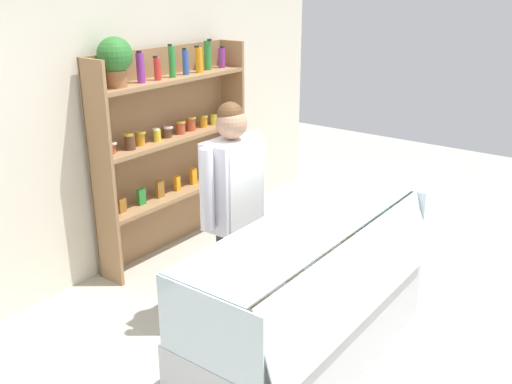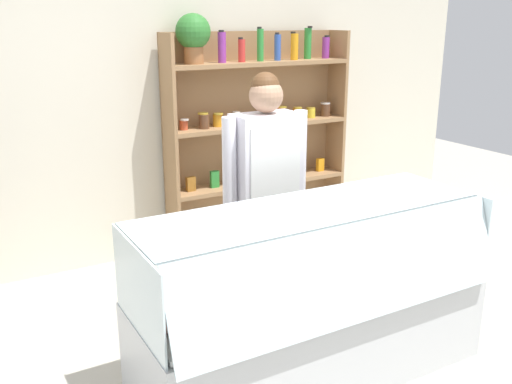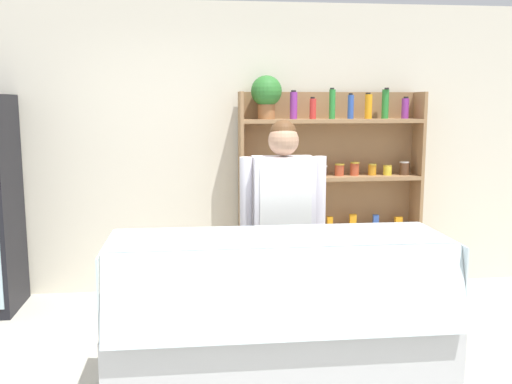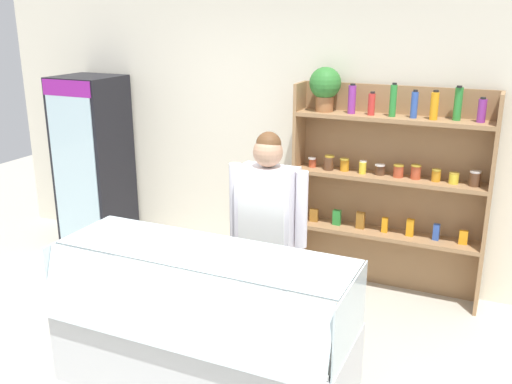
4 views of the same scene
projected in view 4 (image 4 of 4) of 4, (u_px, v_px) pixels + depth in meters
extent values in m
plane|color=#B7B2A3|center=(183.00, 376.00, 4.07)|extent=(12.00, 12.00, 0.00)
cube|color=silver|center=(294.00, 135.00, 5.53)|extent=(6.80, 0.10, 2.70)
cube|color=black|center=(94.00, 163.00, 6.15)|extent=(0.64, 0.61, 1.86)
cube|color=silver|center=(74.00, 170.00, 5.88)|extent=(0.56, 0.01, 1.66)
cube|color=#8C1E8C|center=(66.00, 88.00, 5.63)|extent=(0.60, 0.01, 0.16)
cylinder|color=red|center=(71.00, 220.00, 6.19)|extent=(0.06, 0.06, 0.16)
cylinder|color=orange|center=(84.00, 223.00, 6.12)|extent=(0.06, 0.06, 0.14)
cylinder|color=#9E6623|center=(97.00, 224.00, 6.05)|extent=(0.06, 0.06, 0.18)
cylinder|color=purple|center=(65.00, 176.00, 6.05)|extent=(0.05, 0.05, 0.18)
cylinder|color=silver|center=(75.00, 176.00, 5.99)|extent=(0.06, 0.06, 0.20)
cylinder|color=#2D8C38|center=(84.00, 177.00, 5.94)|extent=(0.06, 0.06, 0.21)
cylinder|color=purple|center=(94.00, 180.00, 5.89)|extent=(0.07, 0.07, 0.18)
cylinder|color=#2D8C38|center=(60.00, 133.00, 5.91)|extent=(0.05, 0.05, 0.14)
cylinder|color=purple|center=(70.00, 133.00, 5.85)|extent=(0.06, 0.06, 0.16)
cylinder|color=orange|center=(80.00, 134.00, 5.80)|extent=(0.06, 0.06, 0.16)
cylinder|color=orange|center=(90.00, 134.00, 5.74)|extent=(0.05, 0.05, 0.19)
cube|color=#9E754C|center=(390.00, 190.00, 5.17)|extent=(1.71, 0.02, 1.88)
cube|color=#9E754C|center=(298.00, 183.00, 5.38)|extent=(0.03, 0.28, 1.88)
cube|color=#9E754C|center=(488.00, 207.00, 4.71)|extent=(0.03, 0.28, 1.88)
cube|color=#9E754C|center=(384.00, 234.00, 5.16)|extent=(1.65, 0.28, 0.04)
cube|color=#9E754C|center=(388.00, 178.00, 5.00)|extent=(1.65, 0.28, 0.04)
cube|color=#9E754C|center=(393.00, 118.00, 4.84)|extent=(1.65, 0.28, 0.04)
cylinder|color=#996038|center=(324.00, 104.00, 5.06)|extent=(0.16, 0.16, 0.13)
sphere|color=#2F762D|center=(325.00, 83.00, 5.00)|extent=(0.28, 0.28, 0.28)
cylinder|color=purple|center=(352.00, 100.00, 4.94)|extent=(0.07, 0.07, 0.24)
cylinder|color=black|center=(353.00, 84.00, 4.90)|extent=(0.04, 0.04, 0.02)
cylinder|color=red|center=(371.00, 104.00, 4.86)|extent=(0.06, 0.06, 0.18)
cylinder|color=black|center=(373.00, 92.00, 4.85)|extent=(0.04, 0.04, 0.02)
cylinder|color=#2D8C38|center=(393.00, 101.00, 4.78)|extent=(0.06, 0.06, 0.27)
cylinder|color=black|center=(395.00, 84.00, 4.76)|extent=(0.04, 0.04, 0.02)
cylinder|color=#3356B2|center=(414.00, 105.00, 4.73)|extent=(0.06, 0.06, 0.22)
cylinder|color=black|center=(416.00, 91.00, 4.70)|extent=(0.04, 0.04, 0.02)
cylinder|color=orange|center=(434.00, 106.00, 4.65)|extent=(0.07, 0.07, 0.22)
cylinder|color=black|center=(436.00, 91.00, 4.63)|extent=(0.04, 0.04, 0.02)
cylinder|color=#2D8C38|center=(458.00, 104.00, 4.62)|extent=(0.07, 0.07, 0.27)
cylinder|color=black|center=(460.00, 87.00, 4.55)|extent=(0.04, 0.04, 0.02)
cylinder|color=purple|center=(482.00, 111.00, 4.54)|extent=(0.07, 0.07, 0.19)
cylinder|color=black|center=(483.00, 98.00, 4.50)|extent=(0.04, 0.04, 0.02)
cylinder|color=#BF4C2D|center=(313.00, 163.00, 5.28)|extent=(0.07, 0.07, 0.08)
cylinder|color=silver|center=(312.00, 158.00, 5.25)|extent=(0.07, 0.07, 0.01)
cylinder|color=brown|center=(329.00, 164.00, 5.17)|extent=(0.09, 0.09, 0.12)
cylinder|color=gold|center=(330.00, 156.00, 5.17)|extent=(0.09, 0.09, 0.01)
cylinder|color=orange|center=(345.00, 165.00, 5.15)|extent=(0.08, 0.08, 0.10)
cylinder|color=gold|center=(344.00, 159.00, 5.12)|extent=(0.08, 0.08, 0.01)
cylinder|color=yellow|center=(363.00, 168.00, 5.06)|extent=(0.06, 0.06, 0.10)
cylinder|color=silver|center=(363.00, 161.00, 5.05)|extent=(0.07, 0.07, 0.01)
cylinder|color=brown|center=(380.00, 170.00, 5.03)|extent=(0.09, 0.09, 0.09)
cylinder|color=silver|center=(380.00, 165.00, 5.00)|extent=(0.09, 0.09, 0.01)
cylinder|color=#BF4C2D|center=(398.00, 171.00, 4.95)|extent=(0.09, 0.09, 0.10)
cylinder|color=gold|center=(399.00, 165.00, 4.93)|extent=(0.09, 0.09, 0.01)
cylinder|color=#BF4C2D|center=(416.00, 172.00, 4.90)|extent=(0.08, 0.08, 0.11)
cylinder|color=gold|center=(416.00, 166.00, 4.87)|extent=(0.09, 0.09, 0.01)
cylinder|color=orange|center=(436.00, 176.00, 4.83)|extent=(0.08, 0.08, 0.10)
cylinder|color=gold|center=(437.00, 170.00, 4.81)|extent=(0.08, 0.08, 0.01)
cylinder|color=yellow|center=(454.00, 179.00, 4.76)|extent=(0.08, 0.08, 0.08)
cylinder|color=gold|center=(454.00, 173.00, 4.75)|extent=(0.08, 0.08, 0.01)
cylinder|color=brown|center=(475.00, 179.00, 4.69)|extent=(0.09, 0.09, 0.11)
cylinder|color=silver|center=(476.00, 172.00, 4.68)|extent=(0.09, 0.09, 0.01)
cube|color=#9E6623|center=(314.00, 215.00, 5.40)|extent=(0.08, 0.04, 0.12)
cube|color=#2D8C38|center=(337.00, 217.00, 5.31)|extent=(0.07, 0.04, 0.15)
cube|color=#9E6623|center=(360.00, 220.00, 5.22)|extent=(0.08, 0.04, 0.16)
cube|color=orange|center=(385.00, 225.00, 5.13)|extent=(0.05, 0.04, 0.14)
cube|color=orange|center=(410.00, 228.00, 5.04)|extent=(0.07, 0.04, 0.16)
cube|color=#3356B2|center=(436.00, 232.00, 4.95)|extent=(0.06, 0.04, 0.15)
cube|color=orange|center=(463.00, 237.00, 4.87)|extent=(0.07, 0.05, 0.12)
cube|color=silver|center=(204.00, 352.00, 3.87)|extent=(2.01, 0.73, 0.55)
cube|color=white|center=(203.00, 314.00, 3.78)|extent=(1.95, 0.67, 0.03)
cube|color=silver|center=(173.00, 310.00, 3.42)|extent=(1.97, 0.16, 0.47)
cube|color=silver|center=(205.00, 251.00, 3.70)|extent=(1.97, 0.57, 0.01)
cube|color=silver|center=(82.00, 260.00, 4.11)|extent=(0.01, 0.69, 0.45)
cube|color=silver|center=(350.00, 318.00, 3.33)|extent=(0.01, 0.69, 0.45)
cube|color=beige|center=(118.00, 281.00, 4.15)|extent=(0.16, 0.12, 0.05)
cube|color=white|center=(98.00, 295.00, 3.96)|extent=(0.05, 0.03, 0.02)
cube|color=beige|center=(162.00, 292.00, 4.00)|extent=(0.17, 0.12, 0.04)
cube|color=white|center=(143.00, 306.00, 3.81)|extent=(0.05, 0.03, 0.02)
cube|color=beige|center=(209.00, 302.00, 3.85)|extent=(0.16, 0.11, 0.05)
cube|color=white|center=(192.00, 318.00, 3.66)|extent=(0.05, 0.03, 0.02)
cube|color=beige|center=(260.00, 315.00, 3.70)|extent=(0.16, 0.12, 0.04)
cube|color=white|center=(246.00, 331.00, 3.51)|extent=(0.05, 0.03, 0.02)
cube|color=tan|center=(315.00, 327.00, 3.55)|extent=(0.16, 0.12, 0.05)
cube|color=white|center=(303.00, 345.00, 3.36)|extent=(0.05, 0.03, 0.02)
cylinder|color=#C1706B|center=(92.00, 286.00, 3.99)|extent=(0.21, 0.15, 0.13)
cylinder|color=#C1706B|center=(117.00, 293.00, 3.90)|extent=(0.19, 0.13, 0.12)
cylinder|color=#C1706B|center=(144.00, 299.00, 3.82)|extent=(0.16, 0.14, 0.12)
cylinder|color=white|center=(267.00, 318.00, 3.47)|extent=(0.07, 0.07, 0.23)
cylinder|color=white|center=(282.00, 322.00, 3.43)|extent=(0.07, 0.07, 0.23)
cylinder|color=#2D2D38|center=(256.00, 292.00, 4.47)|extent=(0.13, 0.13, 0.77)
cylinder|color=#2D2D38|center=(278.00, 297.00, 4.40)|extent=(0.13, 0.13, 0.77)
cube|color=white|center=(268.00, 209.00, 4.22)|extent=(0.43, 0.24, 0.64)
cube|color=white|center=(261.00, 257.00, 4.22)|extent=(0.36, 0.01, 1.19)
cylinder|color=white|center=(235.00, 200.00, 4.32)|extent=(0.09, 0.09, 0.57)
cylinder|color=white|center=(302.00, 210.00, 4.11)|extent=(0.09, 0.09, 0.57)
sphere|color=tan|center=(268.00, 152.00, 4.09)|extent=(0.22, 0.22, 0.22)
sphere|color=brown|center=(269.00, 144.00, 4.09)|extent=(0.19, 0.19, 0.19)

